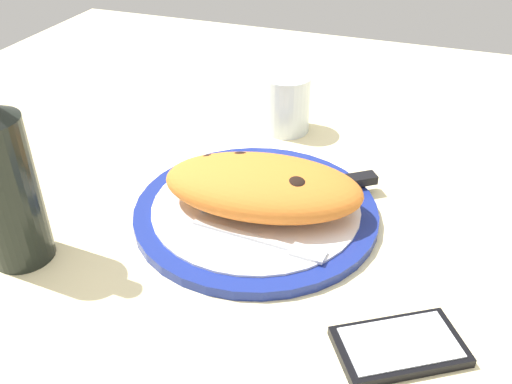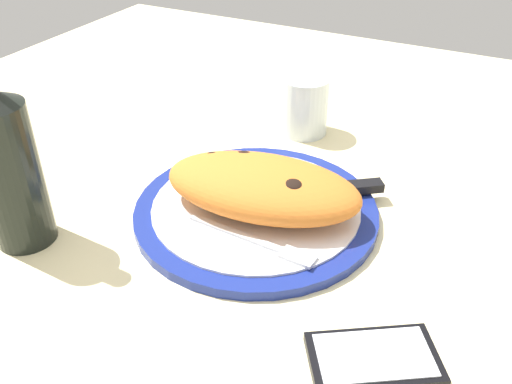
{
  "view_description": "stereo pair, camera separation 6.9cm",
  "coord_description": "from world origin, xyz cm",
  "px_view_note": "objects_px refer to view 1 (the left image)",
  "views": [
    {
      "loc": [
        19.69,
        -54.13,
        41.96
      ],
      "look_at": [
        0.0,
        0.0,
        3.62
      ],
      "focal_mm": 38.81,
      "sensor_mm": 36.0,
      "label": 1
    },
    {
      "loc": [
        26.03,
        -51.39,
        41.96
      ],
      "look_at": [
        0.0,
        0.0,
        3.62
      ],
      "focal_mm": 38.81,
      "sensor_mm": 36.0,
      "label": 2
    }
  ],
  "objects_px": {
    "calzone": "(262,188)",
    "water_glass": "(286,107)",
    "plate": "(256,210)",
    "fork": "(270,242)",
    "wine_bottle": "(3,182)",
    "knife": "(318,187)",
    "smartphone": "(399,346)"
  },
  "relations": [
    {
      "from": "calzone",
      "to": "water_glass",
      "type": "height_order",
      "value": "water_glass"
    },
    {
      "from": "plate",
      "to": "fork",
      "type": "relative_size",
      "value": 1.86
    },
    {
      "from": "fork",
      "to": "water_glass",
      "type": "xyz_separation_m",
      "value": [
        -0.08,
        0.31,
        0.02
      ]
    },
    {
      "from": "water_glass",
      "to": "wine_bottle",
      "type": "relative_size",
      "value": 0.36
    },
    {
      "from": "fork",
      "to": "knife",
      "type": "bearing_deg",
      "value": 79.78
    },
    {
      "from": "fork",
      "to": "wine_bottle",
      "type": "height_order",
      "value": "wine_bottle"
    },
    {
      "from": "calzone",
      "to": "wine_bottle",
      "type": "height_order",
      "value": "wine_bottle"
    },
    {
      "from": "calzone",
      "to": "knife",
      "type": "height_order",
      "value": "calzone"
    },
    {
      "from": "water_glass",
      "to": "calzone",
      "type": "bearing_deg",
      "value": -79.59
    },
    {
      "from": "smartphone",
      "to": "water_glass",
      "type": "bearing_deg",
      "value": 120.82
    },
    {
      "from": "fork",
      "to": "knife",
      "type": "xyz_separation_m",
      "value": [
        0.02,
        0.13,
        0.0
      ]
    },
    {
      "from": "plate",
      "to": "wine_bottle",
      "type": "bearing_deg",
      "value": -143.68
    },
    {
      "from": "knife",
      "to": "calzone",
      "type": "bearing_deg",
      "value": -131.22
    },
    {
      "from": "calzone",
      "to": "knife",
      "type": "bearing_deg",
      "value": 48.78
    },
    {
      "from": "plate",
      "to": "water_glass",
      "type": "xyz_separation_m",
      "value": [
        -0.04,
        0.24,
        0.03
      ]
    },
    {
      "from": "smartphone",
      "to": "calzone",
      "type": "bearing_deg",
      "value": 141.37
    },
    {
      "from": "plate",
      "to": "smartphone",
      "type": "relative_size",
      "value": 2.24
    },
    {
      "from": "fork",
      "to": "knife",
      "type": "relative_size",
      "value": 0.82
    },
    {
      "from": "calzone",
      "to": "knife",
      "type": "xyz_separation_m",
      "value": [
        0.06,
        0.06,
        -0.03
      ]
    },
    {
      "from": "fork",
      "to": "smartphone",
      "type": "xyz_separation_m",
      "value": [
        0.16,
        -0.09,
        -0.01
      ]
    },
    {
      "from": "calzone",
      "to": "fork",
      "type": "height_order",
      "value": "calzone"
    },
    {
      "from": "knife",
      "to": "smartphone",
      "type": "height_order",
      "value": "knife"
    },
    {
      "from": "smartphone",
      "to": "wine_bottle",
      "type": "height_order",
      "value": "wine_bottle"
    },
    {
      "from": "smartphone",
      "to": "wine_bottle",
      "type": "relative_size",
      "value": 0.54
    },
    {
      "from": "water_glass",
      "to": "knife",
      "type": "bearing_deg",
      "value": -61.01
    },
    {
      "from": "knife",
      "to": "wine_bottle",
      "type": "xyz_separation_m",
      "value": [
        -0.29,
        -0.23,
        0.08
      ]
    },
    {
      "from": "plate",
      "to": "calzone",
      "type": "distance_m",
      "value": 0.04
    },
    {
      "from": "plate",
      "to": "wine_bottle",
      "type": "distance_m",
      "value": 0.3
    },
    {
      "from": "knife",
      "to": "smartphone",
      "type": "distance_m",
      "value": 0.26
    },
    {
      "from": "calzone",
      "to": "water_glass",
      "type": "distance_m",
      "value": 0.25
    },
    {
      "from": "fork",
      "to": "wine_bottle",
      "type": "distance_m",
      "value": 0.3
    },
    {
      "from": "plate",
      "to": "knife",
      "type": "relative_size",
      "value": 1.52
    }
  ]
}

